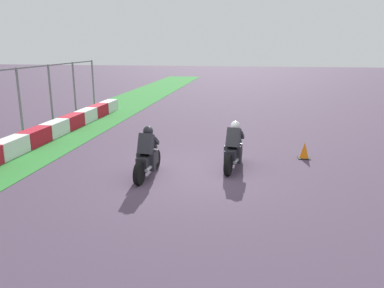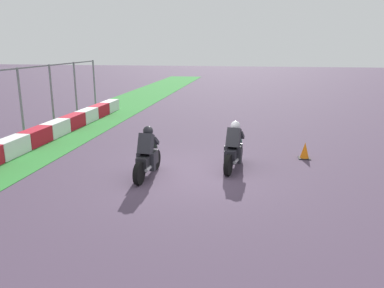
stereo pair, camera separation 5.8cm
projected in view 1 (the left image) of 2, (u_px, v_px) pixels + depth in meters
name	position (u px, v px, depth m)	size (l,w,h in m)	color
ground_plane	(189.00, 173.00, 11.82)	(120.00, 120.00, 0.00)	#4B3B50
rider_lane_a	(234.00, 150.00, 12.09)	(2.03, 0.61, 1.51)	black
rider_lane_b	(147.00, 156.00, 11.36)	(2.04, 0.55, 1.51)	black
traffic_cone	(304.00, 151.00, 13.28)	(0.40, 0.40, 0.57)	black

